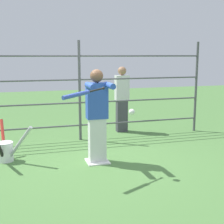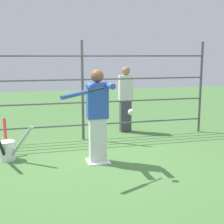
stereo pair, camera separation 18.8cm
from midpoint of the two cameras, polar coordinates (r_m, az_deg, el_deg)
The scene contains 8 objects.
ground_plane at distance 5.80m, azimuth -1.66°, elevation -9.06°, with size 24.00×24.00×0.00m, color #4C7A3D.
home_plate at distance 5.79m, azimuth -1.66°, elevation -8.97°, with size 0.40×0.40×0.02m.
fence_backstop at distance 7.08m, azimuth -4.64°, elevation 3.83°, with size 6.02×0.06×2.25m.
batter at distance 5.55m, azimuth -1.67°, elevation -0.20°, with size 0.43×0.57×1.69m.
baseball_bat_swinging at distance 4.73m, azimuth -4.99°, elevation 3.34°, with size 0.76×0.46×0.14m.
softball_in_flight at distance 4.93m, azimuth 4.57°, elevation -0.01°, with size 0.10×0.10×0.10m.
bat_bucket at distance 6.10m, azimuth -17.79°, elevation -6.38°, with size 0.70×1.02×0.77m.
bystander_behind_fence at distance 7.86m, azimuth 3.18°, elevation 2.53°, with size 0.34×0.21×1.65m.
Camera 2 is at (1.13, 5.36, 1.93)m, focal length 50.00 mm.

